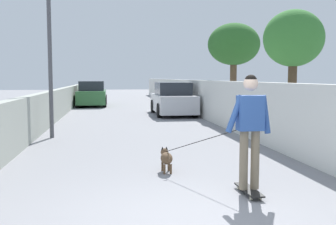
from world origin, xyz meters
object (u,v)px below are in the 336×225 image
at_px(tree_right_near, 293,40).
at_px(person_skateboarder, 250,122).
at_px(dog, 167,158).
at_px(car_far, 92,94).
at_px(tree_right_mid, 234,45).
at_px(skateboard, 249,190).
at_px(car_near, 173,100).
at_px(lamp_post, 49,28).

height_order(tree_right_near, person_skateboarder, tree_right_near).
xyz_separation_m(dog, car_far, (18.06, 2.15, 0.44)).
bearing_deg(car_far, tree_right_mid, -139.73).
bearing_deg(skateboard, car_near, -3.91).
xyz_separation_m(skateboard, car_near, (12.95, -0.88, 0.65)).
distance_m(tree_right_mid, car_far, 10.62).
distance_m(car_near, car_far, 7.85).
height_order(tree_right_mid, lamp_post, lamp_post).
bearing_deg(car_near, skateboard, 176.09).
relative_size(tree_right_near, lamp_post, 0.82).
xyz_separation_m(tree_right_mid, car_far, (7.87, 6.67, -2.51)).
bearing_deg(skateboard, car_far, 9.21).
height_order(tree_right_near, car_far, tree_right_near).
bearing_deg(dog, car_far, 6.78).
bearing_deg(person_skateboarder, car_near, -3.91).
distance_m(lamp_post, car_near, 8.49).
height_order(skateboard, car_near, car_near).
xyz_separation_m(tree_right_near, car_far, (13.37, 6.87, -2.24)).
bearing_deg(skateboard, tree_right_near, -30.34).
height_order(tree_right_mid, dog, tree_right_mid).
distance_m(person_skateboarder, car_near, 12.99).
height_order(skateboard, dog, dog).
xyz_separation_m(skateboard, person_skateboarder, (-0.00, 0.00, 1.04)).
relative_size(lamp_post, person_skateboarder, 2.74).
xyz_separation_m(person_skateboarder, car_far, (19.66, 3.19, -0.39)).
bearing_deg(person_skateboarder, tree_right_near, -30.34).
height_order(person_skateboarder, car_near, person_skateboarder).
relative_size(tree_right_mid, car_near, 1.00).
xyz_separation_m(lamp_post, person_skateboarder, (-6.32, -3.79, -2.10)).
distance_m(dog, car_near, 11.53).
distance_m(tree_right_near, tree_right_mid, 5.51).
distance_m(tree_right_near, skateboard, 7.84).
height_order(lamp_post, skateboard, lamp_post).
distance_m(tree_right_mid, skateboard, 12.69).
xyz_separation_m(person_skateboarder, dog, (1.59, 1.04, -0.83)).
distance_m(lamp_post, car_far, 13.59).
bearing_deg(tree_right_mid, skateboard, 163.54).
bearing_deg(skateboard, person_skateboarder, 135.00).
distance_m(tree_right_near, car_far, 15.20).
bearing_deg(tree_right_near, dog, 134.86).
xyz_separation_m(lamp_post, skateboard, (-6.32, -3.79, -3.14)).
bearing_deg(lamp_post, tree_right_near, -90.23).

